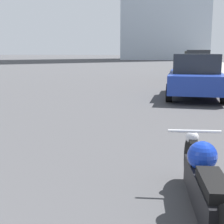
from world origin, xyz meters
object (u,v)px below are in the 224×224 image
object	(u,v)px
motorcycle	(206,186)
parked_car_silver	(198,64)
parked_car_yellow	(193,60)
parked_car_blue	(195,76)

from	to	relation	value
motorcycle	parked_car_silver	distance (m)	19.42
motorcycle	parked_car_yellow	xyz separation A→B (m)	(-0.20, 31.04, 0.51)
motorcycle	parked_car_silver	size ratio (longest dim) A/B	0.59
parked_car_yellow	motorcycle	bearing A→B (deg)	-86.18
motorcycle	parked_car_yellow	world-z (taller)	parked_car_yellow
motorcycle	parked_car_blue	xyz separation A→B (m)	(-0.08, 9.00, 0.42)
motorcycle	parked_car_yellow	bearing A→B (deg)	81.03
parked_car_silver	parked_car_yellow	bearing A→B (deg)	92.20
parked_car_blue	parked_car_yellow	xyz separation A→B (m)	(-0.12, 22.04, 0.09)
motorcycle	parked_car_silver	world-z (taller)	parked_car_silver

